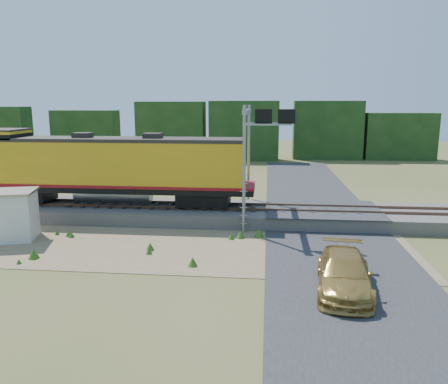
# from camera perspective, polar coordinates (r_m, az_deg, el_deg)

# --- Properties ---
(ground) EXTENTS (140.00, 140.00, 0.00)m
(ground) POSITION_cam_1_polar(r_m,az_deg,el_deg) (22.29, -3.68, -7.52)
(ground) COLOR #475123
(ground) RESTS_ON ground
(ballast) EXTENTS (70.00, 5.00, 0.80)m
(ballast) POSITION_cam_1_polar(r_m,az_deg,el_deg) (27.87, -1.68, -2.78)
(ballast) COLOR slate
(ballast) RESTS_ON ground
(rails) EXTENTS (70.00, 1.54, 0.16)m
(rails) POSITION_cam_1_polar(r_m,az_deg,el_deg) (27.76, -1.69, -1.82)
(rails) COLOR brown
(rails) RESTS_ON ballast
(dirt_shoulder) EXTENTS (26.00, 8.00, 0.03)m
(dirt_shoulder) POSITION_cam_1_polar(r_m,az_deg,el_deg) (23.15, -8.41, -6.86)
(dirt_shoulder) COLOR #8C7754
(dirt_shoulder) RESTS_ON ground
(road) EXTENTS (7.00, 66.00, 0.86)m
(road) POSITION_cam_1_polar(r_m,az_deg,el_deg) (22.95, 14.28, -7.07)
(road) COLOR #38383A
(road) RESTS_ON ground
(tree_line_north) EXTENTS (130.00, 3.00, 6.50)m
(tree_line_north) POSITION_cam_1_polar(r_m,az_deg,el_deg) (59.05, 2.34, 7.34)
(tree_line_north) COLOR #183412
(tree_line_north) RESTS_ON ground
(weed_clumps) EXTENTS (15.00, 6.20, 0.56)m
(weed_clumps) POSITION_cam_1_polar(r_m,az_deg,el_deg) (23.20, -12.27, -7.01)
(weed_clumps) COLOR #35601B
(weed_clumps) RESTS_ON ground
(locomotive) EXTENTS (18.22, 2.78, 4.70)m
(locomotive) POSITION_cam_1_polar(r_m,az_deg,el_deg) (28.93, -14.92, 3.18)
(locomotive) COLOR black
(locomotive) RESTS_ON rails
(shed) EXTENTS (2.79, 2.79, 2.70)m
(shed) POSITION_cam_1_polar(r_m,az_deg,el_deg) (26.10, -25.73, -2.72)
(shed) COLOR silver
(shed) RESTS_ON ground
(signal_gantry) EXTENTS (2.85, 6.20, 7.19)m
(signal_gantry) POSITION_cam_1_polar(r_m,az_deg,el_deg) (26.21, 3.75, 7.36)
(signal_gantry) COLOR gray
(signal_gantry) RESTS_ON ground
(car) EXTENTS (2.59, 5.19, 1.45)m
(car) POSITION_cam_1_polar(r_m,az_deg,el_deg) (17.97, 15.41, -10.21)
(car) COLOR #B48F43
(car) RESTS_ON ground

